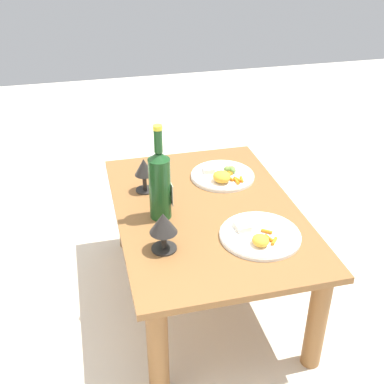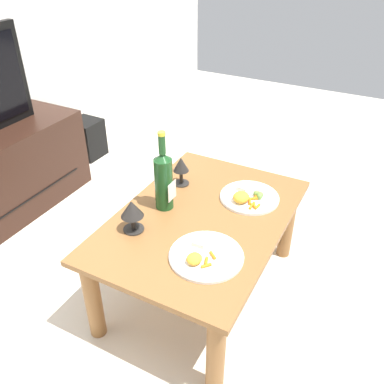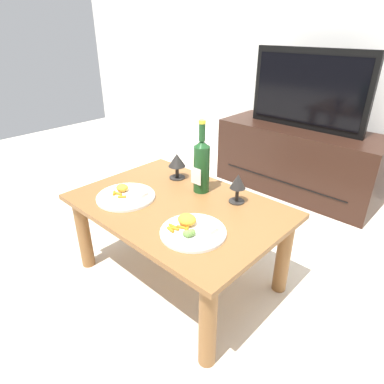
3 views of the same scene
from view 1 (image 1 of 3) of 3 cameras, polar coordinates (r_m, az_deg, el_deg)
ground_plane at (r=2.15m, az=1.54°, el=-11.95°), size 6.40×6.40×0.00m
dining_table at (r=1.93m, az=1.69°, el=-4.03°), size 1.01×0.69×0.44m
wine_bottle at (r=1.76m, az=-3.80°, el=1.15°), size 0.08×0.08×0.37m
goblet_left at (r=1.61m, az=-3.39°, el=-3.91°), size 0.09×0.09×0.14m
goblet_right at (r=1.96m, az=-5.66°, el=2.67°), size 0.08×0.08×0.15m
dinner_plate_left at (r=1.73m, az=7.93°, el=-5.01°), size 0.29×0.29×0.05m
dinner_plate_right at (r=2.09m, az=3.61°, el=1.98°), size 0.27×0.27×0.06m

